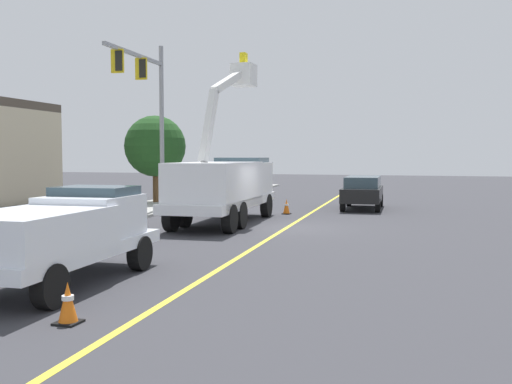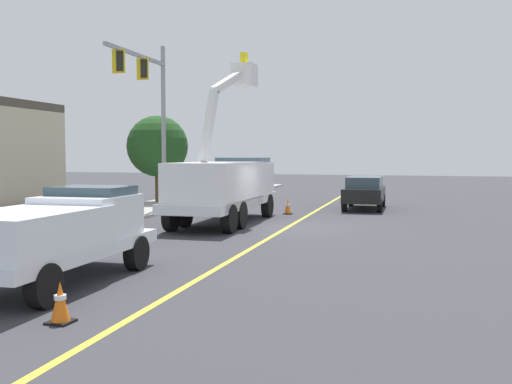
% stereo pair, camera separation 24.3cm
% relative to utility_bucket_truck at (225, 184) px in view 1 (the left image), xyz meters
% --- Properties ---
extents(ground, '(120.00, 120.00, 0.00)m').
position_rel_utility_bucket_truck_xyz_m(ground, '(-0.71, -2.81, -1.61)').
color(ground, '#38383D').
extents(sidewalk_far_side, '(60.10, 6.48, 0.12)m').
position_rel_utility_bucket_truck_xyz_m(sidewalk_far_side, '(-1.12, 5.71, -1.55)').
color(sidewalk_far_side, '#9E9E99').
rests_on(sidewalk_far_side, ground).
extents(lane_centre_stripe, '(49.95, 2.56, 0.01)m').
position_rel_utility_bucket_truck_xyz_m(lane_centre_stripe, '(-0.71, -2.81, -1.60)').
color(lane_centre_stripe, yellow).
rests_on(lane_centre_stripe, ground).
extents(utility_bucket_truck, '(8.31, 2.91, 6.98)m').
position_rel_utility_bucket_truck_xyz_m(utility_bucket_truck, '(0.00, 0.00, 0.00)').
color(utility_bucket_truck, white).
rests_on(utility_bucket_truck, ground).
extents(service_pickup_truck, '(5.69, 2.41, 2.06)m').
position_rel_utility_bucket_truck_xyz_m(service_pickup_truck, '(-11.74, -0.55, -0.49)').
color(service_pickup_truck, white).
rests_on(service_pickup_truck, ground).
extents(passing_minivan, '(4.89, 2.14, 1.69)m').
position_rel_utility_bucket_truck_xyz_m(passing_minivan, '(8.04, -4.67, -0.63)').
color(passing_minivan, black).
rests_on(passing_minivan, ground).
extents(traffic_cone_leading, '(0.40, 0.40, 0.71)m').
position_rel_utility_bucket_truck_xyz_m(traffic_cone_leading, '(-14.20, -2.45, -1.26)').
color(traffic_cone_leading, black).
rests_on(traffic_cone_leading, ground).
extents(traffic_cone_mid_front, '(0.40, 0.40, 0.71)m').
position_rel_utility_bucket_truck_xyz_m(traffic_cone_mid_front, '(4.29, -1.53, -1.26)').
color(traffic_cone_mid_front, black).
rests_on(traffic_cone_mid_front, ground).
extents(traffic_signal_mast, '(5.83, 0.68, 8.24)m').
position_rel_utility_bucket_truck_xyz_m(traffic_signal_mast, '(2.73, 4.89, 3.94)').
color(traffic_signal_mast, gray).
rests_on(traffic_signal_mast, ground).
extents(street_tree_right, '(3.48, 3.48, 5.05)m').
position_rel_utility_bucket_truck_xyz_m(street_tree_right, '(7.56, 7.01, 1.69)').
color(street_tree_right, brown).
rests_on(street_tree_right, ground).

